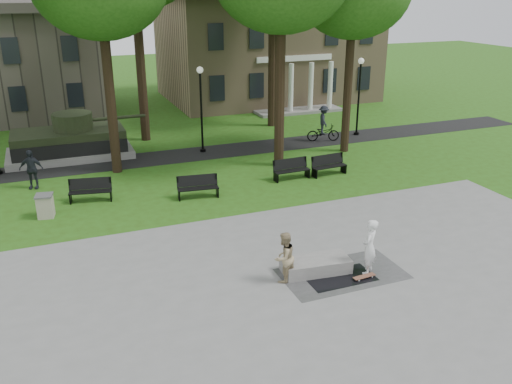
{
  "coord_description": "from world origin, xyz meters",
  "views": [
    {
      "loc": [
        -7.49,
        -16.11,
        8.76
      ],
      "look_at": [
        -0.41,
        1.83,
        1.4
      ],
      "focal_mm": 38.0,
      "sensor_mm": 36.0,
      "label": 1
    }
  ],
  "objects_px": {
    "friend_watching": "(284,257)",
    "cyclist": "(323,127)",
    "park_bench_0": "(90,189)",
    "trash_bin": "(45,206)",
    "concrete_block": "(316,265)",
    "skateboarder": "(369,247)"
  },
  "relations": [
    {
      "from": "skateboarder",
      "to": "friend_watching",
      "type": "relative_size",
      "value": 1.12
    },
    {
      "from": "concrete_block",
      "to": "trash_bin",
      "type": "xyz_separation_m",
      "value": [
        -8.05,
        8.03,
        0.24
      ]
    },
    {
      "from": "concrete_block",
      "to": "cyclist",
      "type": "relative_size",
      "value": 1.02
    },
    {
      "from": "friend_watching",
      "to": "trash_bin",
      "type": "relative_size",
      "value": 1.73
    },
    {
      "from": "skateboarder",
      "to": "cyclist",
      "type": "bearing_deg",
      "value": -156.28
    },
    {
      "from": "friend_watching",
      "to": "park_bench_0",
      "type": "height_order",
      "value": "friend_watching"
    },
    {
      "from": "friend_watching",
      "to": "cyclist",
      "type": "relative_size",
      "value": 0.77
    },
    {
      "from": "skateboarder",
      "to": "friend_watching",
      "type": "distance_m",
      "value": 2.81
    },
    {
      "from": "skateboarder",
      "to": "cyclist",
      "type": "distance_m",
      "value": 16.05
    },
    {
      "from": "concrete_block",
      "to": "skateboarder",
      "type": "distance_m",
      "value": 1.83
    },
    {
      "from": "concrete_block",
      "to": "trash_bin",
      "type": "relative_size",
      "value": 2.29
    },
    {
      "from": "trash_bin",
      "to": "cyclist",
      "type": "bearing_deg",
      "value": 20.94
    },
    {
      "from": "friend_watching",
      "to": "trash_bin",
      "type": "xyz_separation_m",
      "value": [
        -6.83,
        8.19,
        -0.36
      ]
    },
    {
      "from": "friend_watching",
      "to": "park_bench_0",
      "type": "relative_size",
      "value": 0.89
    },
    {
      "from": "concrete_block",
      "to": "friend_watching",
      "type": "height_order",
      "value": "friend_watching"
    },
    {
      "from": "concrete_block",
      "to": "trash_bin",
      "type": "bearing_deg",
      "value": 135.08
    },
    {
      "from": "concrete_block",
      "to": "park_bench_0",
      "type": "height_order",
      "value": "park_bench_0"
    },
    {
      "from": "friend_watching",
      "to": "cyclist",
      "type": "distance_m",
      "value": 16.87
    },
    {
      "from": "skateboarder",
      "to": "park_bench_0",
      "type": "bearing_deg",
      "value": -95.23
    },
    {
      "from": "concrete_block",
      "to": "cyclist",
      "type": "xyz_separation_m",
      "value": [
        7.81,
        14.09,
        0.63
      ]
    },
    {
      "from": "skateboarder",
      "to": "cyclist",
      "type": "height_order",
      "value": "cyclist"
    },
    {
      "from": "friend_watching",
      "to": "park_bench_0",
      "type": "xyz_separation_m",
      "value": [
        -4.97,
        9.35,
        -0.33
      ]
    }
  ]
}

